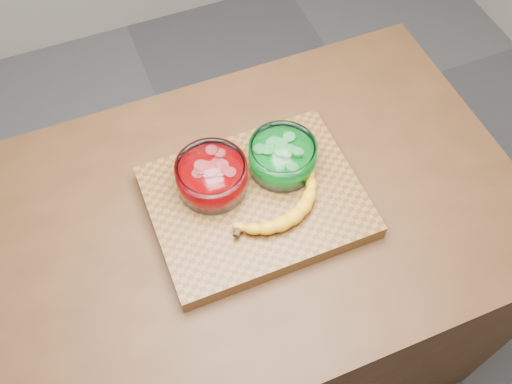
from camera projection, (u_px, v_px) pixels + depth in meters
name	position (u px, v px, depth m)	size (l,w,h in m)	color
ground	(256.00, 338.00, 2.02)	(3.50, 3.50, 0.00)	#545458
counter	(256.00, 288.00, 1.64)	(1.20, 0.80, 0.90)	#472A15
cutting_board	(256.00, 202.00, 1.24)	(0.45, 0.35, 0.04)	brown
bowl_red	(212.00, 176.00, 1.21)	(0.15, 0.15, 0.07)	white
bowl_green	(282.00, 157.00, 1.24)	(0.15, 0.15, 0.07)	white
banana	(278.00, 204.00, 1.20)	(0.25, 0.15, 0.04)	orange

